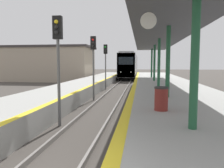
# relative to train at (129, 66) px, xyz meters

# --- Properties ---
(train) EXTENTS (2.64, 19.40, 4.40)m
(train) POSITION_rel_train_xyz_m (0.00, 0.00, 0.00)
(train) COLOR black
(train) RESTS_ON ground
(signal_near) EXTENTS (0.36, 0.31, 4.42)m
(signal_near) POSITION_rel_train_xyz_m (-1.16, -32.49, 0.86)
(signal_near) COLOR #595959
(signal_near) RESTS_ON ground
(signal_mid) EXTENTS (0.36, 0.31, 4.42)m
(signal_mid) POSITION_rel_train_xyz_m (-1.12, -26.12, 0.86)
(signal_mid) COLOR #595959
(signal_mid) RESTS_ON ground
(signal_far) EXTENTS (0.36, 0.31, 4.42)m
(signal_far) POSITION_rel_train_xyz_m (-1.31, -19.76, 0.86)
(signal_far) COLOR #595959
(signal_far) RESTS_ON ground
(station_canopy) EXTENTS (3.57, 26.75, 3.66)m
(station_canopy) POSITION_rel_train_xyz_m (3.42, -24.58, 2.17)
(station_canopy) COLOR #1E5133
(station_canopy) RESTS_ON platform_right
(trash_bin) EXTENTS (0.49, 0.49, 0.83)m
(trash_bin) POSITION_rel_train_xyz_m (2.84, -33.15, -0.91)
(trash_bin) COLOR maroon
(trash_bin) RESTS_ON platform_right
(station_building) EXTENTS (13.22, 6.69, 5.14)m
(station_building) POSITION_rel_train_xyz_m (-11.61, -9.28, 0.35)
(station_building) COLOR tan
(station_building) RESTS_ON ground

